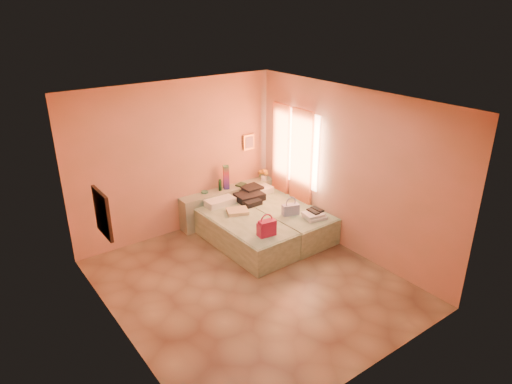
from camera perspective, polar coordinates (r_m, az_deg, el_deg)
ground at (r=7.17m, az=-0.62°, el=-11.34°), size 4.50×4.50×0.00m
room_walls at (r=6.88m, az=-2.06°, el=3.85°), size 4.02×4.51×2.81m
headboard_ledge at (r=9.01m, az=-3.41°, el=-1.43°), size 2.05×0.30×0.65m
bed_left at (r=8.07m, az=-1.53°, el=-5.05°), size 0.94×2.02×0.50m
bed_right at (r=8.56m, az=3.42°, el=-3.36°), size 0.94×2.02×0.50m
water_bottle at (r=8.74m, az=-4.51°, el=0.86°), size 0.07×0.07×0.22m
rainbow_box at (r=8.78m, az=-3.76°, el=1.85°), size 0.13×0.13×0.47m
small_dish at (r=8.70m, az=-6.43°, el=-0.01°), size 0.16×0.16×0.03m
green_book at (r=9.00m, az=-1.90°, el=0.93°), size 0.23×0.20×0.03m
flower_vase at (r=9.22m, az=0.96°, el=2.33°), size 0.22×0.22×0.28m
magenta_handbag at (r=7.39m, az=1.33°, el=-4.49°), size 0.31×0.20×0.27m
khaki_garment at (r=8.19m, az=-2.34°, el=-2.42°), size 0.46×0.42×0.06m
clothes_pile at (r=8.71m, az=-0.58°, el=-0.40°), size 0.59×0.59×0.17m
blue_handbag at (r=8.12m, az=4.35°, el=-2.20°), size 0.33×0.21×0.19m
towel_stack at (r=8.05m, az=7.38°, el=-2.95°), size 0.41×0.37×0.10m
sandal_pair at (r=8.09m, az=7.47°, el=-2.31°), size 0.21×0.27×0.03m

